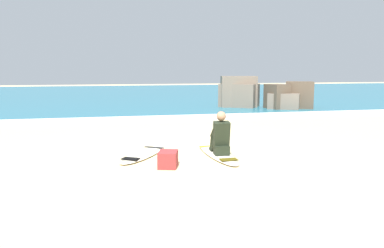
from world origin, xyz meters
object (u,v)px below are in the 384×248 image
object	(u,v)px
surfboard_main	(217,153)
surfer_seated	(221,137)
surfboard_spare_near	(144,154)
beach_bag	(168,159)

from	to	relation	value
surfboard_main	surfer_seated	xyz separation A→B (m)	(0.02, -0.17, 0.40)
surfboard_main	surfer_seated	distance (m)	0.44
surfer_seated	surfboard_spare_near	xyz separation A→B (m)	(-1.66, 0.49, -0.40)
surfer_seated	beach_bag	xyz separation A→B (m)	(-1.29, -0.66, -0.28)
surfboard_main	surfboard_spare_near	size ratio (longest dim) A/B	1.19
surfboard_spare_near	beach_bag	distance (m)	1.22
surfboard_spare_near	beach_bag	bearing A→B (deg)	-71.90
surfer_seated	surfboard_main	bearing A→B (deg)	95.13
surfboard_main	surfboard_spare_near	distance (m)	1.68
surfboard_main	surfer_seated	size ratio (longest dim) A/B	2.55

